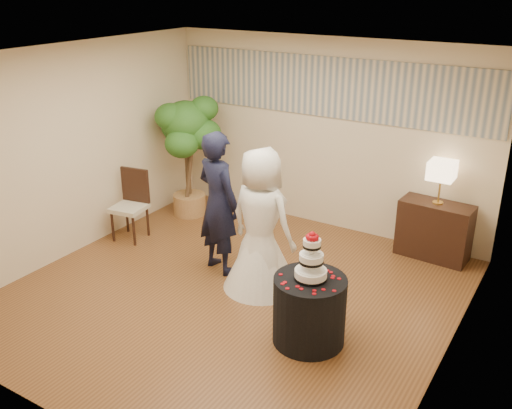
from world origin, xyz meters
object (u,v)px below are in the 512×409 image
Objects in this scene: groom at (218,203)px; bride at (261,220)px; cake_table at (309,310)px; console at (434,230)px; ficus_tree at (187,156)px; side_chair at (129,206)px; wedding_cake at (311,256)px; table_lamp at (440,183)px.

groom reaches higher than bride.
groom is at bearing 154.59° from cake_table.
cake_table is 0.80× the size of console.
console is 0.49× the size of ficus_tree.
console is at bearing 14.71° from side_chair.
cake_table is (1.01, -0.70, -0.52)m from bride.
ficus_tree is at bearing 146.89° from wedding_cake.
bride is at bearing -13.68° from side_chair.
side_chair is (-2.32, 0.19, -0.38)m from bride.
wedding_cake is 0.91× the size of table_lamp.
console is 3.81m from ficus_tree.
groom is 1.96m from cake_table.
table_lamp is at bearing 77.74° from wedding_cake.
wedding_cake is 0.52× the size of side_chair.
bride reaches higher than table_lamp.
cake_table is 1.43× the size of wedding_cake.
table_lamp is 0.57× the size of side_chair.
cake_table is (1.70, -0.81, -0.56)m from groom.
console reaches higher than cake_table.
groom is at bearing -40.56° from ficus_tree.
table_lamp reaches higher than cake_table.
table_lamp is 4.29m from side_chair.
bride is (0.69, -0.11, -0.04)m from groom.
ficus_tree reaches higher than bride.
console is at bearing 8.18° from ficus_tree.
cake_table is at bearing -98.68° from console.
console is 1.62× the size of table_lamp.
cake_table is at bearing -33.11° from ficus_tree.
wedding_cake reaches higher than side_chair.
ficus_tree is at bearing -24.45° from groom.
console is (1.57, 1.90, -0.50)m from bride.
wedding_cake is 0.56× the size of console.
groom is 1.69m from side_chair.
bride is 2.56m from ficus_tree.
wedding_cake is 2.73m from console.
table_lamp is (1.57, 1.90, 0.19)m from bride.
wedding_cake is 2.66m from table_lamp.
side_chair reaches higher than console.
ficus_tree is (-3.17, 2.07, 0.60)m from cake_table.
table_lamp is at bearing 8.18° from ficus_tree.
table_lamp is (0.57, 2.60, 0.70)m from cake_table.
console is (0.57, 2.60, -0.61)m from wedding_cake.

